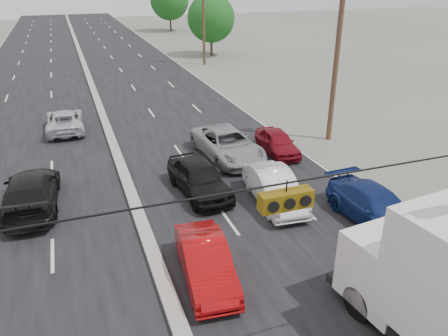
# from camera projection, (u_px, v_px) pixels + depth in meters

# --- Properties ---
(road_surface) EXTENTS (20.00, 160.00, 0.02)m
(road_surface) POSITION_uv_depth(u_px,v_px,m) (96.00, 97.00, 35.62)
(road_surface) COLOR black
(road_surface) RESTS_ON ground
(center_median) EXTENTS (0.50, 160.00, 0.20)m
(center_median) POSITION_uv_depth(u_px,v_px,m) (95.00, 96.00, 35.58)
(center_median) COLOR gray
(center_median) RESTS_ON ground
(utility_pole_right_b) EXTENTS (1.60, 0.30, 10.00)m
(utility_pole_right_b) POSITION_uv_depth(u_px,v_px,m) (337.00, 54.00, 24.56)
(utility_pole_right_b) COLOR #422D1E
(utility_pole_right_b) RESTS_ON ground
(utility_pole_right_c) EXTENTS (1.60, 0.30, 10.00)m
(utility_pole_right_c) POSITION_uv_depth(u_px,v_px,m) (203.00, 16.00, 45.98)
(utility_pole_right_c) COLOR #422D1E
(utility_pole_right_c) RESTS_ON ground
(traffic_signals) EXTENTS (25.00, 0.30, 0.54)m
(traffic_signals) POSITION_uv_depth(u_px,v_px,m) (281.00, 199.00, 8.09)
(traffic_signals) COLOR black
(traffic_signals) RESTS_ON ground
(tree_right_mid) EXTENTS (5.60, 5.60, 7.14)m
(tree_right_mid) POSITION_uv_depth(u_px,v_px,m) (211.00, 18.00, 51.36)
(tree_right_mid) COLOR #382619
(tree_right_mid) RESTS_ON ground
(tree_right_far) EXTENTS (6.40, 6.40, 8.16)m
(tree_right_far) POSITION_uv_depth(u_px,v_px,m) (169.00, 0.00, 72.84)
(tree_right_far) COLOR #382619
(tree_right_far) RESTS_ON ground
(red_sedan) EXTENTS (1.85, 4.31, 1.38)m
(red_sedan) POSITION_uv_depth(u_px,v_px,m) (206.00, 262.00, 14.23)
(red_sedan) COLOR #A20A0C
(red_sedan) RESTS_ON ground
(queue_car_a) EXTENTS (2.29, 4.78, 1.58)m
(queue_car_a) POSITION_uv_depth(u_px,v_px,m) (199.00, 178.00, 19.79)
(queue_car_a) COLOR black
(queue_car_a) RESTS_ON ground
(queue_car_b) EXTENTS (1.91, 4.59, 1.48)m
(queue_car_b) POSITION_uv_depth(u_px,v_px,m) (274.00, 188.00, 18.97)
(queue_car_b) COLOR silver
(queue_car_b) RESTS_ON ground
(queue_car_c) EXTENTS (2.99, 5.76, 1.55)m
(queue_car_c) POSITION_uv_depth(u_px,v_px,m) (227.00, 145.00, 23.66)
(queue_car_c) COLOR #929598
(queue_car_c) RESTS_ON ground
(queue_car_d) EXTENTS (2.22, 5.01, 1.43)m
(queue_car_d) POSITION_uv_depth(u_px,v_px,m) (376.00, 208.00, 17.45)
(queue_car_d) COLOR navy
(queue_car_d) RESTS_ON ground
(queue_car_e) EXTENTS (1.77, 3.94, 1.31)m
(queue_car_e) POSITION_uv_depth(u_px,v_px,m) (277.00, 142.00, 24.28)
(queue_car_e) COLOR maroon
(queue_car_e) RESTS_ON ground
(oncoming_near) EXTENTS (2.42, 5.42, 1.54)m
(oncoming_near) POSITION_uv_depth(u_px,v_px,m) (31.00, 192.00, 18.56)
(oncoming_near) COLOR black
(oncoming_near) RESTS_ON ground
(oncoming_far) EXTENTS (2.31, 4.87, 1.34)m
(oncoming_far) POSITION_uv_depth(u_px,v_px,m) (65.00, 121.00, 27.76)
(oncoming_far) COLOR #BABEC2
(oncoming_far) RESTS_ON ground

